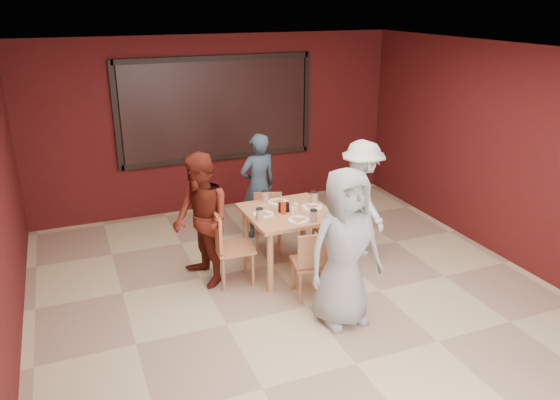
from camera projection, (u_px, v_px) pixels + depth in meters
name	position (u px, v px, depth m)	size (l,w,h in m)	color
floor	(307.00, 307.00, 6.23)	(7.00, 7.00, 0.00)	#C9BA8B
window_blinds	(217.00, 109.00, 8.65)	(3.00, 0.02, 1.50)	black
dining_table	(288.00, 219.00, 6.82)	(1.06, 1.06, 0.97)	tan
chair_front	(313.00, 261.00, 6.24)	(0.48, 0.48, 0.86)	#BD7049
chair_back	(268.00, 219.00, 7.52)	(0.49, 0.49, 0.80)	#BD7049
chair_left	(228.00, 244.00, 6.58)	(0.48, 0.48, 0.93)	#BD7049
chair_right	(338.00, 223.00, 7.17)	(0.46, 0.46, 0.94)	#BD7049
diner_front	(345.00, 248.00, 5.68)	(0.85, 0.55, 1.74)	gray
diner_back	(258.00, 186.00, 7.86)	(0.56, 0.37, 1.54)	#2E4052
diner_left	(201.00, 220.00, 6.50)	(0.80, 0.62, 1.64)	#5F1D12
diner_right	(361.00, 198.00, 7.32)	(1.02, 0.59, 1.58)	white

